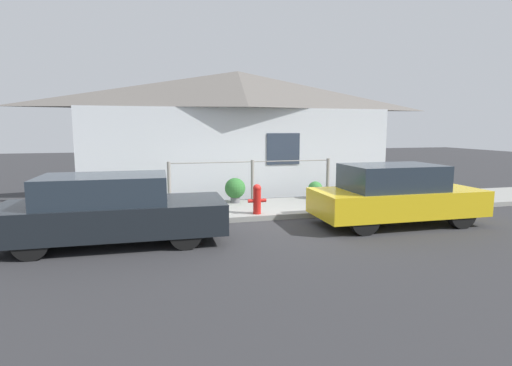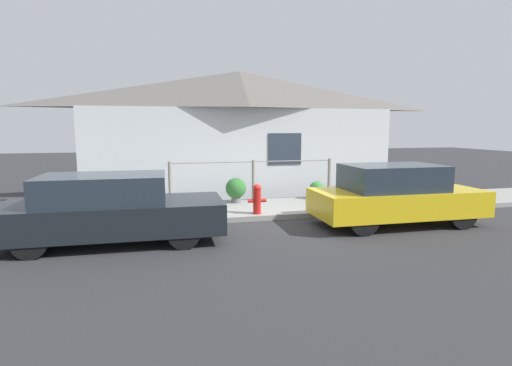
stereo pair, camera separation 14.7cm
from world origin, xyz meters
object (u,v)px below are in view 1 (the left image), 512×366
(car_left, at_px, (112,210))
(potted_plant_by_fence, at_px, (141,196))
(car_right, at_px, (395,195))
(potted_plant_corner, at_px, (315,189))
(potted_plant_near_hydrant, at_px, (235,189))
(fire_hydrant, at_px, (257,198))

(car_left, xyz_separation_m, potted_plant_by_fence, (0.46, 2.71, -0.20))
(car_right, distance_m, potted_plant_corner, 3.11)
(car_right, distance_m, potted_plant_near_hydrant, 4.36)
(potted_plant_near_hydrant, bearing_deg, potted_plant_corner, 1.23)
(car_left, height_order, potted_plant_by_fence, car_left)
(car_right, xyz_separation_m, potted_plant_by_fence, (-5.79, 2.71, -0.23))
(car_right, bearing_deg, fire_hydrant, 156.08)
(car_left, height_order, potted_plant_corner, car_left)
(car_left, distance_m, fire_hydrant, 3.55)
(car_left, relative_size, fire_hydrant, 5.72)
(potted_plant_near_hydrant, bearing_deg, car_right, -42.63)
(potted_plant_near_hydrant, distance_m, potted_plant_corner, 2.48)
(car_left, distance_m, car_right, 6.26)
(car_right, height_order, fire_hydrant, car_right)
(fire_hydrant, height_order, potted_plant_corner, fire_hydrant)
(potted_plant_by_fence, bearing_deg, potted_plant_corner, 3.35)
(car_right, xyz_separation_m, fire_hydrant, (-2.98, 1.35, -0.19))
(potted_plant_near_hydrant, height_order, potted_plant_by_fence, potted_plant_near_hydrant)
(fire_hydrant, height_order, potted_plant_near_hydrant, fire_hydrant)
(car_left, distance_m, potted_plant_by_fence, 2.76)
(car_right, relative_size, potted_plant_by_fence, 6.19)
(car_left, height_order, car_right, car_right)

